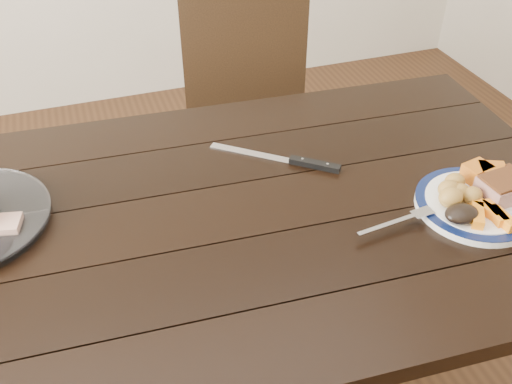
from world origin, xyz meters
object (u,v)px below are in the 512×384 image
object	(u,v)px
dinner_plate	(475,205)
carving_knife	(298,161)
pork_slice	(503,189)
fork	(401,220)
chair_far	(245,115)
dining_table	(218,245)

from	to	relation	value
dinner_plate	carving_knife	xyz separation A→B (m)	(-0.29, 0.27, -0.00)
dinner_plate	pork_slice	size ratio (longest dim) A/B	2.67
pork_slice	fork	size ratio (longest dim) A/B	0.52
dinner_plate	carving_knife	size ratio (longest dim) A/B	0.95
chair_far	fork	bearing A→B (deg)	111.16
dinner_plate	pork_slice	bearing A→B (deg)	-4.76
chair_far	fork	xyz separation A→B (m)	(0.04, -0.90, 0.25)
chair_far	fork	world-z (taller)	chair_far
pork_slice	fork	distance (m)	0.24
dining_table	chair_far	distance (m)	0.80
fork	dining_table	bearing A→B (deg)	147.60
pork_slice	carving_knife	world-z (taller)	pork_slice
pork_slice	carving_knife	size ratio (longest dim) A/B	0.36
dining_table	pork_slice	distance (m)	0.61
dining_table	carving_knife	bearing A→B (deg)	26.00
pork_slice	dining_table	bearing A→B (deg)	164.01
dining_table	carving_knife	distance (m)	0.27
carving_knife	pork_slice	bearing A→B (deg)	0.35
dining_table	pork_slice	size ratio (longest dim) A/B	17.69
chair_far	fork	size ratio (longest dim) A/B	5.21
dinner_plate	fork	world-z (taller)	fork
pork_slice	carving_knife	xyz separation A→B (m)	(-0.35, 0.28, -0.04)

